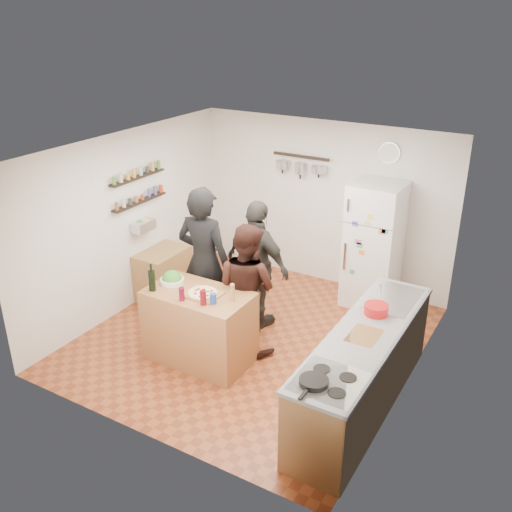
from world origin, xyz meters
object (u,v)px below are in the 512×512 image
Objects in this scene: red_bowl at (376,309)px; fridge at (373,245)px; wine_bottle at (152,281)px; person_back at (258,265)px; pepper_mill at (232,294)px; person_left at (204,262)px; prep_island at (200,326)px; wall_clock at (389,153)px; skillet at (314,382)px; counter_run at (363,371)px; salt_canister at (213,298)px; person_center at (247,288)px; side_table at (164,274)px; salad_bowl at (172,281)px.

fridge is at bearing 110.43° from red_bowl.
wine_bottle reaches higher than red_bowl.
fridge is at bearing -116.10° from person_back.
person_left reaches higher than pepper_mill.
prep_island is 4.17× the size of wall_clock.
wine_bottle is 0.94× the size of skillet.
pepper_mill is 1.76m from skillet.
pepper_mill is 0.09× the size of person_left.
wall_clock is (-0.75, 2.63, 1.70)m from counter_run.
salt_canister reaches higher than prep_island.
person_left is at bearing 131.40° from salt_canister.
prep_island is at bearing 154.56° from skillet.
person_left is 1.20× the size of person_center.
pepper_mill is (0.45, 0.05, 0.54)m from prep_island.
salt_canister reaches higher than side_table.
person_back reaches higher than prep_island.
red_bowl is at bearing 15.95° from prep_island.
pepper_mill reaches higher than salt_canister.
wine_bottle is 1.47m from person_back.
salt_canister is 0.45× the size of skillet.
prep_island is 0.80m from wine_bottle.
person_left is (-0.31, 0.57, 0.55)m from prep_island.
salad_bowl is 0.54m from person_left.
person_back is 5.85× the size of wall_clock.
prep_island is 2.79m from fridge.
person_center is at bearing 137.49° from skillet.
pepper_mill is 1.67m from counter_run.
fridge is at bearing -106.06° from person_center.
wall_clock reaches higher than person_back.
salad_bowl is 1.53m from side_table.
red_bowl is at bearing 175.49° from person_left.
pepper_mill reaches higher than red_bowl.
person_left is 0.76× the size of counter_run.
wall_clock reaches higher than red_bowl.
person_center reaches higher than wine_bottle.
wall_clock is (-0.65, 3.69, 1.20)m from skillet.
fridge reaches higher than red_bowl.
skillet reaches higher than side_table.
pepper_mill is 0.23m from salt_canister.
counter_run is (1.85, -0.94, -0.43)m from person_back.
skillet is at bearing 147.22° from person_center.
red_bowl reaches higher than prep_island.
salad_bowl is 2.53m from skillet.
skillet reaches higher than counter_run.
salt_canister is 3.27m from wall_clock.
person_back is (-0.27, 1.03, -0.12)m from pepper_mill.
salad_bowl is 0.17× the size of person_back.
salt_canister is 0.46× the size of red_bowl.
pepper_mill is 0.06× the size of counter_run.
counter_run is (1.68, -0.39, -0.38)m from person_center.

